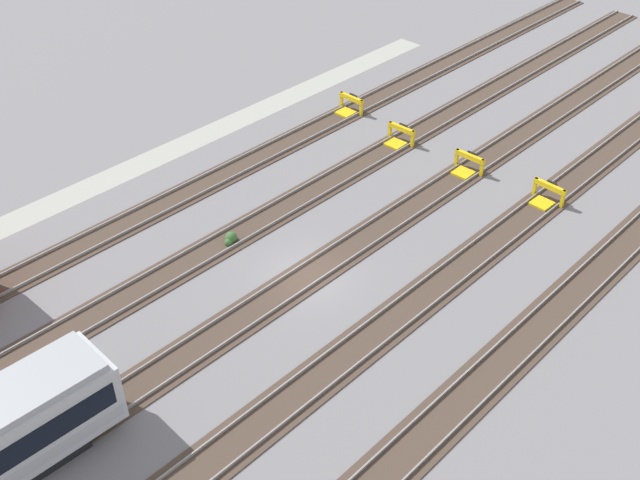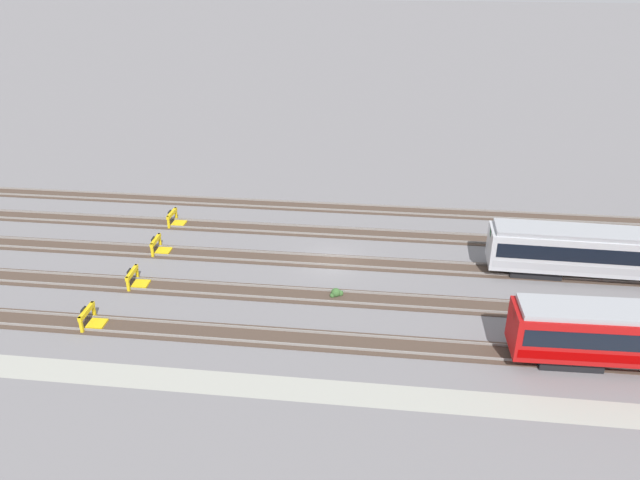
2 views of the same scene
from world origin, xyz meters
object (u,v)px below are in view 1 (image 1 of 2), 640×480
object	(u,v)px
bumper_stop_middle_track	(467,165)
weed_clump	(231,238)
bumper_stop_near_inner_track	(399,137)
bumper_stop_nearest_track	(349,106)
bumper_stop_far_inner_track	(546,195)

from	to	relation	value
bumper_stop_middle_track	weed_clump	size ratio (longest dim) A/B	2.18
bumper_stop_near_inner_track	bumper_stop_nearest_track	bearing A→B (deg)	-100.20
bumper_stop_nearest_track	weed_clump	xyz separation A→B (m)	(15.17, 5.36, -0.27)
bumper_stop_nearest_track	weed_clump	world-z (taller)	bumper_stop_nearest_track
bumper_stop_nearest_track	bumper_stop_near_inner_track	xyz separation A→B (m)	(0.92, 5.14, 0.00)
bumper_stop_nearest_track	weed_clump	distance (m)	16.09
bumper_stop_middle_track	bumper_stop_far_inner_track	distance (m)	5.14
weed_clump	bumper_stop_near_inner_track	bearing A→B (deg)	-179.13
bumper_stop_nearest_track	bumper_stop_middle_track	bearing A→B (deg)	85.69
bumper_stop_nearest_track	bumper_stop_far_inner_track	distance (m)	15.40
bumper_stop_near_inner_track	weed_clump	xyz separation A→B (m)	(14.25, 0.22, -0.27)
bumper_stop_nearest_track	bumper_stop_far_inner_track	bearing A→B (deg)	88.75
bumper_stop_far_inner_track	weed_clump	xyz separation A→B (m)	(14.84, -10.04, -0.27)
bumper_stop_near_inner_track	bumper_stop_far_inner_track	world-z (taller)	same
bumper_stop_nearest_track	weed_clump	bearing A→B (deg)	19.45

